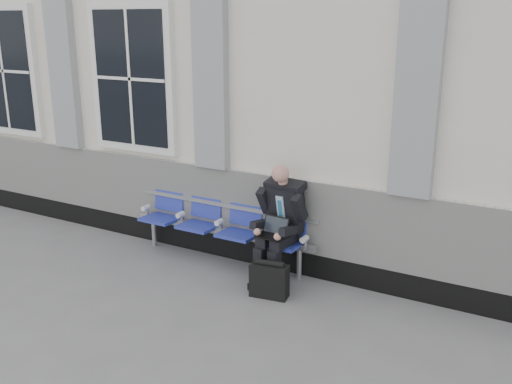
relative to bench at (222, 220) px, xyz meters
The scene contains 5 objects.
ground 2.30m from the bench, 143.68° to the right, with size 70.00×70.00×0.00m, color slate.
station_building 3.27m from the bench, 130.23° to the left, with size 14.40×4.40×4.49m.
bench is the anchor object (origin of this frame).
businessman 0.93m from the bench, ahead, with size 0.58×0.78×1.42m.
briefcase 1.21m from the bench, 30.88° to the right, with size 0.45×0.24×0.44m.
Camera 1 is at (5.49, -4.43, 3.00)m, focal length 40.00 mm.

